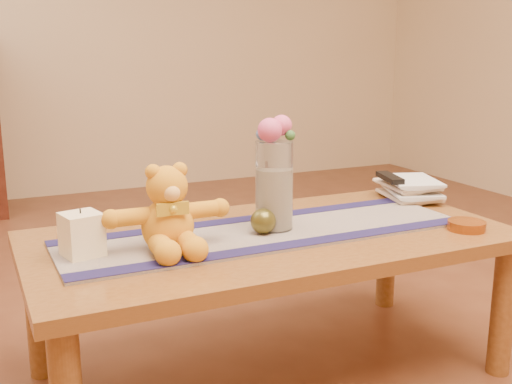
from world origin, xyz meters
name	(u,v)px	position (x,y,z in m)	size (l,w,h in m)	color
floor	(271,373)	(0.00, 0.00, 0.00)	(5.50, 5.50, 0.00)	#542A18
coffee_table_top	(271,240)	(0.00, 0.00, 0.43)	(1.40, 0.70, 0.04)	brown
table_leg_fr	(503,310)	(0.64, -0.29, 0.21)	(0.07, 0.07, 0.41)	brown
table_leg_bl	(38,312)	(-0.64, 0.29, 0.21)	(0.07, 0.07, 0.41)	brown
table_leg_br	(387,254)	(0.64, 0.29, 0.21)	(0.07, 0.07, 0.41)	brown
persian_runner	(266,232)	(-0.01, 0.00, 0.45)	(1.20, 0.35, 0.01)	#231B4C
runner_border_near	(290,245)	(-0.01, -0.14, 0.46)	(1.20, 0.06, 0.00)	#191541
runner_border_far	(246,219)	(-0.02, 0.15, 0.46)	(1.20, 0.06, 0.00)	#191541
teddy_bear	(167,209)	(-0.32, -0.02, 0.57)	(0.32, 0.26, 0.22)	orange
pillar_candle	(82,234)	(-0.54, 0.01, 0.51)	(0.09, 0.09, 0.11)	#FFEEBB
candle_wick	(80,211)	(-0.54, 0.01, 0.58)	(0.00, 0.00, 0.01)	black
glass_vase	(274,186)	(0.02, 0.02, 0.59)	(0.11, 0.11, 0.26)	silver
potpourri_fill	(274,199)	(0.02, 0.02, 0.55)	(0.09, 0.09, 0.18)	beige
rose_left	(270,130)	(0.00, 0.01, 0.75)	(0.07, 0.07, 0.07)	#D84C7E
rose_right	(282,125)	(0.04, 0.03, 0.76)	(0.06, 0.06, 0.06)	#D84C7E
blue_flower_back	(272,130)	(0.03, 0.06, 0.75)	(0.04, 0.04, 0.04)	#516DAF
blue_flower_side	(262,134)	(-0.01, 0.04, 0.74)	(0.04, 0.04, 0.04)	#516DAF
leaf_sprig	(290,135)	(0.06, 0.00, 0.74)	(0.03, 0.03, 0.03)	#33662D
bronze_ball	(263,221)	(-0.03, -0.01, 0.50)	(0.07, 0.07, 0.07)	#494418
book_bottom	(388,198)	(0.56, 0.19, 0.46)	(0.17, 0.22, 0.02)	beige
book_lower	(390,193)	(0.56, 0.18, 0.48)	(0.16, 0.22, 0.02)	beige
book_upper	(386,187)	(0.55, 0.19, 0.50)	(0.17, 0.22, 0.02)	beige
book_top	(390,182)	(0.56, 0.19, 0.52)	(0.16, 0.22, 0.02)	beige
tv_remote	(390,178)	(0.55, 0.18, 0.54)	(0.04, 0.16, 0.02)	black
amber_dish	(467,226)	(0.54, -0.21, 0.46)	(0.11, 0.11, 0.03)	#BF5914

